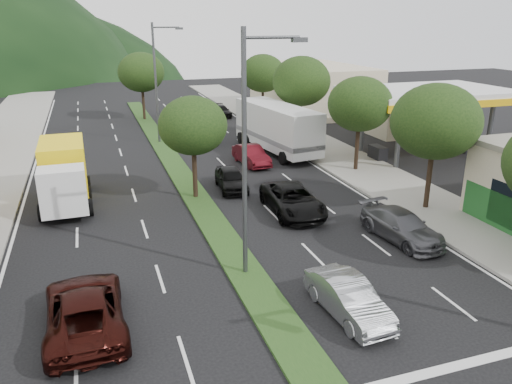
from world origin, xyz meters
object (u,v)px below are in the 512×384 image
object	(u,v)px
tree_med_near	(193,126)
suv_maroon	(85,309)
motorhome	(277,127)
car_queue_e	(205,135)
tree_r_b	(436,122)
tree_r_e	(263,73)
car_queue_b	(402,226)
car_queue_f	(221,111)
box_truck	(64,176)
car_queue_d	(293,200)
sedan_silver	(348,298)
tree_med_far	(141,72)
tree_r_c	(360,104)
streetlight_mid	(158,78)
streetlight_near	(249,145)
car_queue_a	(231,179)
tree_r_d	(301,81)
car_queue_c	(251,155)

from	to	relation	value
tree_med_near	suv_maroon	bearing A→B (deg)	-118.11
motorhome	car_queue_e	bearing A→B (deg)	125.47
tree_r_b	motorhome	distance (m)	15.55
tree_r_e	car_queue_b	size ratio (longest dim) A/B	1.37
tree_r_b	tree_med_near	size ratio (longest dim) A/B	1.15
tree_med_near	car_queue_f	xyz separation A→B (m)	(8.28, 25.39, -3.82)
box_truck	suv_maroon	bearing A→B (deg)	93.15
suv_maroon	car_queue_d	bearing A→B (deg)	-145.27
sedan_silver	car_queue_e	size ratio (longest dim) A/B	1.15
tree_r_e	tree_med_near	world-z (taller)	tree_r_e
tree_med_near	box_truck	distance (m)	8.04
suv_maroon	car_queue_d	world-z (taller)	suv_maroon
motorhome	box_truck	bearing A→B (deg)	-163.61
tree_med_far	sedan_silver	xyz separation A→B (m)	(2.60, -40.15, -4.31)
tree_r_b	sedan_silver	bearing A→B (deg)	-139.07
tree_med_far	car_queue_e	bearing A→B (deg)	-72.47
tree_r_b	tree_med_near	xyz separation A→B (m)	(-12.00, 6.00, -0.61)
tree_r_b	tree_r_e	xyz separation A→B (m)	(0.00, 28.00, -0.14)
tree_r_c	streetlight_mid	size ratio (longest dim) A/B	0.65
tree_med_near	sedan_silver	xyz separation A→B (m)	(2.60, -14.15, -3.73)
tree_med_far	car_queue_b	size ratio (longest dim) A/B	1.42
tree_r_c	streetlight_near	distance (m)	16.85
sedan_silver	motorhome	distance (m)	23.82
tree_r_e	car_queue_a	world-z (taller)	tree_r_e
car_queue_e	box_truck	xyz separation A→B (m)	(-11.15, -12.24, 1.02)
tree_r_c	tree_r_e	bearing A→B (deg)	90.00
tree_r_c	motorhome	bearing A→B (deg)	116.40
car_queue_e	car_queue_f	world-z (taller)	car_queue_e
streetlight_mid	car_queue_e	size ratio (longest dim) A/B	2.72
sedan_silver	car_queue_a	distance (m)	15.06
car_queue_d	motorhome	distance (m)	13.62
tree_med_far	streetlight_near	world-z (taller)	streetlight_near
tree_r_c	motorhome	size ratio (longest dim) A/B	0.64
box_truck	tree_r_b	bearing A→B (deg)	157.63
car_queue_a	car_queue_b	size ratio (longest dim) A/B	0.84
tree_med_far	box_truck	bearing A→B (deg)	-106.82
sedan_silver	tree_med_near	bearing A→B (deg)	96.30
tree_r_c	tree_med_far	xyz separation A→B (m)	(-12.00, 24.00, 0.26)
tree_r_e	tree_r_d	bearing A→B (deg)	-90.00
streetlight_mid	box_truck	distance (m)	15.78
car_queue_a	motorhome	size ratio (longest dim) A/B	0.41
streetlight_near	motorhome	distance (m)	20.95
tree_r_c	tree_r_d	size ratio (longest dim) A/B	0.90
car_queue_c	tree_r_c	bearing A→B (deg)	-35.63
car_queue_d	car_queue_f	xyz separation A→B (m)	(3.67, 29.49, -0.16)
car_queue_e	sedan_silver	bearing A→B (deg)	-92.72
streetlight_mid	car_queue_a	bearing A→B (deg)	-80.79
sedan_silver	car_queue_e	bearing A→B (deg)	83.42
tree_r_c	box_truck	size ratio (longest dim) A/B	0.91
tree_r_e	tree_med_far	distance (m)	12.65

